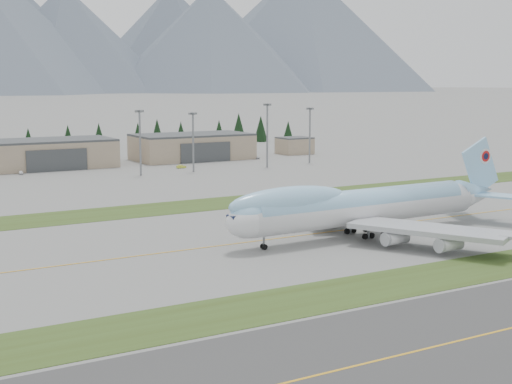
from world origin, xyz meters
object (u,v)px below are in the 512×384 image
boeing_747_freighter (363,206)px  service_vehicle_b (181,168)px  service_vehicle_c (256,159)px  hangar_center (48,153)px  hangar_right (192,147)px  service_vehicle_a (21,174)px

boeing_747_freighter → service_vehicle_b: 130.50m
service_vehicle_c → hangar_center: bearing=164.8°
boeing_747_freighter → hangar_right: (32.07, 156.42, -1.07)m
hangar_right → service_vehicle_b: hangar_right is taller
hangar_center → service_vehicle_a: size_ratio=12.96×
hangar_center → service_vehicle_c: size_ratio=13.13×
hangar_center → hangar_right: bearing=0.0°
hangar_right → service_vehicle_a: 75.39m
boeing_747_freighter → service_vehicle_c: 155.01m
boeing_747_freighter → hangar_center: size_ratio=1.54×
boeing_747_freighter → hangar_center: 158.90m
boeing_747_freighter → hangar_right: size_ratio=1.54×
hangar_right → service_vehicle_a: hangar_right is taller
service_vehicle_a → service_vehicle_c: size_ratio=1.01×
hangar_center → boeing_747_freighter: bearing=-79.9°
hangar_center → service_vehicle_b: hangar_center is taller
boeing_747_freighter → hangar_right: boeing_747_freighter is taller
service_vehicle_b → service_vehicle_a: bearing=70.7°
hangar_center → service_vehicle_b: bearing=-32.0°
hangar_center → service_vehicle_b: 51.14m
hangar_center → hangar_right: 60.00m
service_vehicle_a → service_vehicle_c: (97.75, 3.57, 0.00)m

